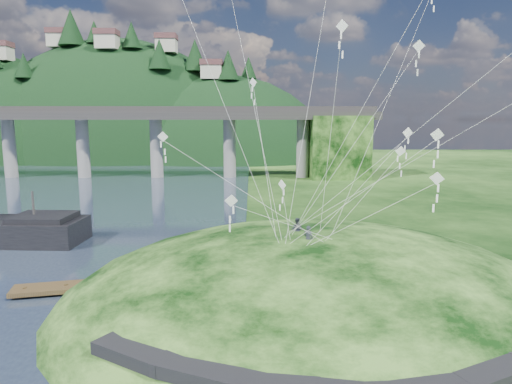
{
  "coord_description": "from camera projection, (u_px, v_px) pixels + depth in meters",
  "views": [
    {
      "loc": [
        3.69,
        -26.92,
        12.24
      ],
      "look_at": [
        4.0,
        6.0,
        7.0
      ],
      "focal_mm": 32.0,
      "sensor_mm": 36.0,
      "label": 1
    }
  ],
  "objects": [
    {
      "name": "kite_flyers",
      "position": [
        301.0,
        220.0,
        29.51
      ],
      "size": [
        1.32,
        2.94,
        1.66
      ],
      "color": "#292C36",
      "rests_on": "ground"
    },
    {
      "name": "wooden_dock",
      "position": [
        106.0,
        284.0,
        33.16
      ],
      "size": [
        12.78,
        4.69,
        0.9
      ],
      "color": "#3B2B18",
      "rests_on": "ground"
    },
    {
      "name": "ground",
      "position": [
        193.0,
        318.0,
        28.47
      ],
      "size": [
        320.0,
        320.0,
        0.0
      ],
      "primitive_type": "plane",
      "color": "black",
      "rests_on": "ground"
    },
    {
      "name": "bridge",
      "position": [
        109.0,
        132.0,
        95.89
      ],
      "size": [
        160.0,
        11.0,
        15.0
      ],
      "color": "#2D2B2B",
      "rests_on": "ground"
    },
    {
      "name": "footpath",
      "position": [
        344.0,
        371.0,
        18.59
      ],
      "size": [
        22.29,
        5.84,
        0.83
      ],
      "color": "black",
      "rests_on": "ground"
    },
    {
      "name": "kite_swarm",
      "position": [
        354.0,
        75.0,
        29.39
      ],
      "size": [
        20.82,
        16.44,
        19.02
      ],
      "color": "white",
      "rests_on": "ground"
    },
    {
      "name": "far_ridge",
      "position": [
        108.0,
        180.0,
        149.88
      ],
      "size": [
        153.0,
        70.0,
        94.5
      ],
      "color": "black",
      "rests_on": "ground"
    },
    {
      "name": "grass_hill",
      "position": [
        316.0,
        325.0,
        30.76
      ],
      "size": [
        36.0,
        32.0,
        13.0
      ],
      "color": "black",
      "rests_on": "ground"
    }
  ]
}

